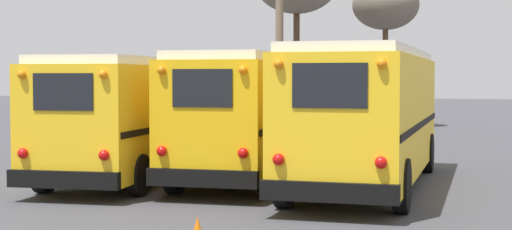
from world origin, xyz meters
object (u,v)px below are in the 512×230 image
at_px(school_bus_1, 262,110).
at_px(utility_pole, 279,37).
at_px(school_bus_2, 368,112).
at_px(bare_tree_0, 386,6).
at_px(school_bus_0, 153,112).

bearing_deg(school_bus_1, utility_pole, 100.88).
distance_m(school_bus_2, utility_pole, 13.65).
height_order(school_bus_1, bare_tree_0, bare_tree_0).
distance_m(school_bus_0, school_bus_1, 3.01).
distance_m(school_bus_1, bare_tree_0, 21.65).
bearing_deg(bare_tree_0, school_bus_1, -93.12).
relative_size(school_bus_0, bare_tree_0, 1.44).
bearing_deg(school_bus_1, school_bus_2, -28.12).
bearing_deg(utility_pole, school_bus_2, -67.78).
bearing_deg(school_bus_2, bare_tree_0, 94.64).
relative_size(school_bus_2, bare_tree_0, 1.25).
bearing_deg(bare_tree_0, utility_pole, -107.40).
distance_m(school_bus_0, utility_pole, 11.43).
bearing_deg(school_bus_0, utility_pole, 85.28).
xyz_separation_m(school_bus_0, bare_tree_0, (4.15, 21.41, 4.65)).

